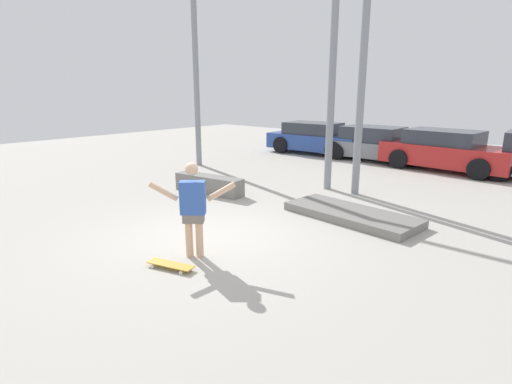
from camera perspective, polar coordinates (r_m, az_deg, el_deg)
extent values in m
plane|color=#B2ADA3|center=(7.60, -6.88, -6.73)|extent=(36.00, 36.00, 0.00)
cylinder|color=#DBAD89|center=(6.78, -9.54, -6.10)|extent=(0.12, 0.12, 0.75)
cylinder|color=#DBAD89|center=(6.75, -8.09, -6.13)|extent=(0.12, 0.12, 0.75)
cube|color=slate|center=(6.66, -8.92, -3.59)|extent=(0.39, 0.37, 0.17)
cube|color=#3359B2|center=(6.56, -9.03, -0.80)|extent=(0.44, 0.42, 0.55)
sphere|color=#DBAD89|center=(6.46, -9.20, 3.26)|extent=(0.21, 0.21, 0.21)
cylinder|color=#DBAD89|center=(6.63, -13.05, 0.06)|extent=(0.42, 0.39, 0.33)
cylinder|color=#DBAD89|center=(6.48, -4.99, 0.05)|extent=(0.42, 0.39, 0.33)
cube|color=gold|center=(6.51, -12.12, -10.07)|extent=(0.82, 0.43, 0.01)
cylinder|color=silver|center=(6.46, -9.58, -10.55)|extent=(0.06, 0.05, 0.05)
cylinder|color=silver|center=(6.30, -10.70, -11.27)|extent=(0.06, 0.05, 0.05)
cylinder|color=silver|center=(6.75, -13.40, -9.60)|extent=(0.06, 0.05, 0.05)
cylinder|color=silver|center=(6.60, -14.56, -10.25)|extent=(0.06, 0.05, 0.05)
cube|color=slate|center=(10.86, -6.73, 1.09)|extent=(2.10, 0.73, 0.48)
cube|color=slate|center=(8.94, 13.41, -3.15)|extent=(3.00, 1.44, 0.18)
cylinder|color=gray|center=(14.81, -8.58, 16.66)|extent=(0.20, 0.20, 6.67)
cylinder|color=gray|center=(11.18, 10.89, 17.32)|extent=(0.20, 0.20, 6.67)
cylinder|color=gray|center=(10.76, 15.02, 17.22)|extent=(0.20, 0.20, 6.67)
cube|color=#284793|center=(17.68, 8.53, 7.13)|extent=(4.22, 1.91, 0.65)
cube|color=#2D333D|center=(17.70, 8.13, 9.02)|extent=(2.36, 1.66, 0.50)
cylinder|color=black|center=(17.84, 13.40, 6.42)|extent=(0.72, 0.26, 0.71)
cylinder|color=black|center=(16.40, 11.00, 5.87)|extent=(0.72, 0.26, 0.71)
cylinder|color=black|center=(19.04, 6.36, 7.21)|extent=(0.72, 0.26, 0.71)
cylinder|color=black|center=(17.70, 3.58, 6.72)|extent=(0.72, 0.26, 0.71)
cube|color=slate|center=(16.48, 16.71, 5.92)|extent=(4.01, 1.73, 0.58)
cube|color=#2D333D|center=(16.47, 16.35, 7.97)|extent=(2.21, 1.57, 0.58)
cylinder|color=black|center=(16.80, 21.67, 5.14)|extent=(0.61, 0.23, 0.61)
cylinder|color=black|center=(15.29, 19.61, 4.48)|extent=(0.61, 0.23, 0.61)
cylinder|color=black|center=(17.75, 14.13, 6.17)|extent=(0.61, 0.23, 0.61)
cylinder|color=black|center=(16.32, 11.51, 5.62)|extent=(0.61, 0.23, 0.61)
cube|color=red|center=(15.28, 25.58, 4.80)|extent=(4.34, 2.00, 0.71)
cube|color=#2D333D|center=(15.27, 25.23, 7.11)|extent=(2.43, 1.73, 0.49)
cylinder|color=black|center=(15.71, 31.03, 3.62)|extent=(0.69, 0.27, 0.67)
cylinder|color=black|center=(14.14, 29.24, 2.85)|extent=(0.69, 0.27, 0.67)
cylinder|color=black|center=(16.55, 22.29, 5.07)|extent=(0.69, 0.27, 0.67)
cylinder|color=black|center=(15.06, 19.72, 4.47)|extent=(0.69, 0.27, 0.67)
cylinder|color=black|center=(15.91, 32.15, 3.61)|extent=(0.70, 0.27, 0.69)
cylinder|color=black|center=(14.24, 31.43, 2.67)|extent=(0.70, 0.27, 0.69)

